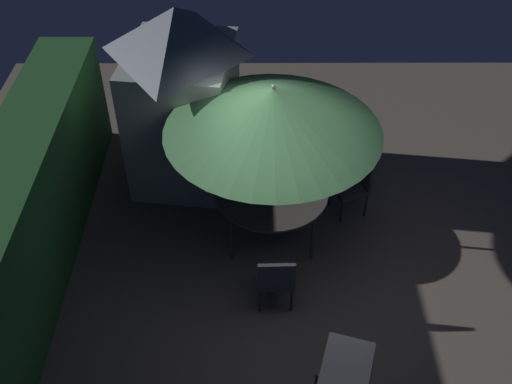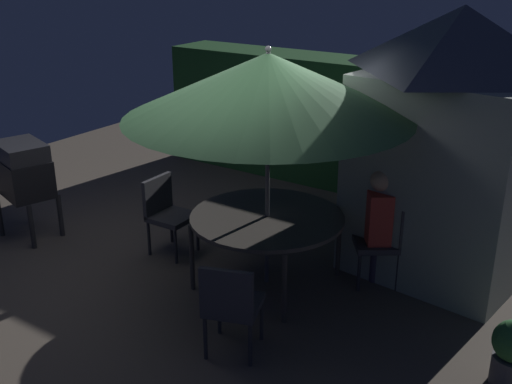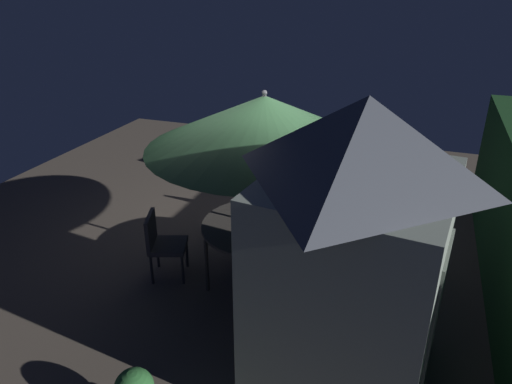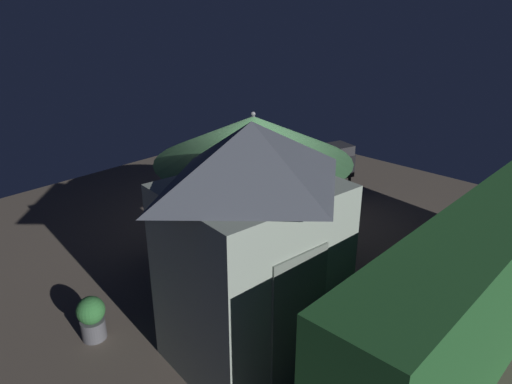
{
  "view_description": "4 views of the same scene",
  "coord_description": "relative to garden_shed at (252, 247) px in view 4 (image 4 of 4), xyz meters",
  "views": [
    {
      "loc": [
        -5.76,
        0.55,
        6.39
      ],
      "look_at": [
        0.13,
        0.53,
        1.17
      ],
      "focal_mm": 42.76,
      "sensor_mm": 36.0,
      "label": 1
    },
    {
      "loc": [
        3.8,
        -4.63,
        3.32
      ],
      "look_at": [
        0.65,
        0.04,
        1.13
      ],
      "focal_mm": 43.73,
      "sensor_mm": 36.0,
      "label": 2
    },
    {
      "loc": [
        5.63,
        2.01,
        3.65
      ],
      "look_at": [
        0.6,
        0.21,
        1.21
      ],
      "focal_mm": 33.06,
      "sensor_mm": 36.0,
      "label": 3
    },
    {
      "loc": [
        5.26,
        4.77,
        3.96
      ],
      "look_at": [
        0.09,
        -0.12,
        1.02
      ],
      "focal_mm": 33.28,
      "sensor_mm": 36.0,
      "label": 4
    }
  ],
  "objects": [
    {
      "name": "chair_far_side",
      "position": [
        -2.76,
        -1.35,
        -0.92
      ],
      "size": [
        0.47,
        0.47,
        0.9
      ],
      "color": "#38383D",
      "rests_on": "ground"
    },
    {
      "name": "person_in_red",
      "position": [
        -0.45,
        -0.66,
        -0.66
      ],
      "size": [
        0.39,
        0.42,
        1.26
      ],
      "color": "#CC3D33",
      "rests_on": "ground"
    },
    {
      "name": "bbq_grill",
      "position": [
        -4.45,
        -1.98,
        -0.6
      ],
      "size": [
        0.81,
        0.68,
        1.2
      ],
      "color": "black",
      "rests_on": "ground"
    },
    {
      "name": "ground_plane",
      "position": [
        -2.0,
        -1.63,
        -1.45
      ],
      "size": [
        11.0,
        11.0,
        0.0
      ],
      "primitive_type": "plane",
      "color": "brown"
    },
    {
      "name": "potted_plant_by_shed",
      "position": [
        1.16,
        -1.63,
        -1.14
      ],
      "size": [
        0.35,
        0.35,
        0.58
      ],
      "color": "#4C4C51",
      "rests_on": "ground"
    },
    {
      "name": "hedge_backdrop",
      "position": [
        -2.0,
        1.87,
        -0.51
      ],
      "size": [
        6.07,
        0.86,
        1.87
      ],
      "color": "#1E4C23",
      "rests_on": "ground"
    },
    {
      "name": "patio_umbrella",
      "position": [
        -1.4,
        -1.32,
        0.67
      ],
      "size": [
        2.83,
        2.83,
        2.49
      ],
      "color": "#4C4C51",
      "rests_on": "ground"
    },
    {
      "name": "garden_shed",
      "position": [
        0.0,
        0.0,
        0.0
      ],
      "size": [
        2.01,
        1.78,
        2.83
      ],
      "color": "gray",
      "rests_on": "ground"
    },
    {
      "name": "chair_near_shed",
      "position": [
        -0.38,
        -0.61,
        -0.92
      ],
      "size": [
        0.64,
        0.64,
        0.9
      ],
      "color": "#38383D",
      "rests_on": "ground"
    },
    {
      "name": "patio_table",
      "position": [
        -1.4,
        -1.32,
        -0.72
      ],
      "size": [
        1.6,
        1.6,
        0.77
      ],
      "color": "#47423D",
      "rests_on": "ground"
    },
    {
      "name": "chair_toward_hedge",
      "position": [
        -0.95,
        -2.57,
        -0.92
      ],
      "size": [
        0.59,
        0.59,
        0.9
      ],
      "color": "#38383D",
      "rests_on": "ground"
    }
  ]
}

